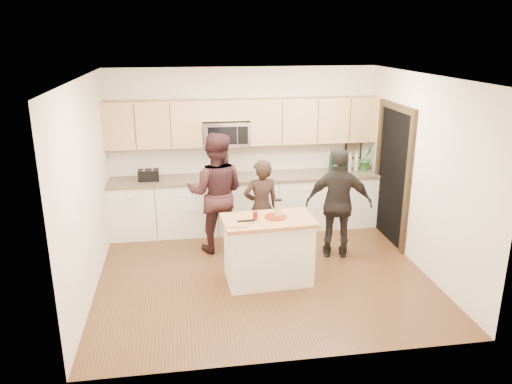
{
  "coord_description": "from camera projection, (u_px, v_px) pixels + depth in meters",
  "views": [
    {
      "loc": [
        -1.06,
        -6.26,
        3.22
      ],
      "look_at": [
        -0.04,
        0.35,
        1.08
      ],
      "focal_mm": 35.0,
      "sensor_mm": 36.0,
      "label": 1
    }
  ],
  "objects": [
    {
      "name": "woman_left",
      "position": [
        261.0,
        208.0,
        7.42
      ],
      "size": [
        0.57,
        0.41,
        1.48
      ],
      "primitive_type": "imported",
      "rotation": [
        0.0,
        0.0,
        3.24
      ],
      "color": "black",
      "rests_on": "ground"
    },
    {
      "name": "island",
      "position": [
        268.0,
        250.0,
        6.67
      ],
      "size": [
        1.24,
        0.76,
        0.9
      ],
      "rotation": [
        0.0,
        0.0,
        0.05
      ],
      "color": "white",
      "rests_on": "ground"
    },
    {
      "name": "back_cabinetry",
      "position": [
        246.0,
        203.0,
        8.47
      ],
      "size": [
        4.5,
        0.66,
        0.94
      ],
      "color": "white",
      "rests_on": "ground"
    },
    {
      "name": "drink_glass",
      "position": [
        255.0,
        216.0,
        6.48
      ],
      "size": [
        0.06,
        0.06,
        0.11
      ],
      "primitive_type": "cylinder",
      "color": "maroon",
      "rests_on": "island"
    },
    {
      "name": "woman_right",
      "position": [
        339.0,
        204.0,
        7.32
      ],
      "size": [
        1.04,
        0.64,
        1.66
      ],
      "primitive_type": "imported",
      "rotation": [
        0.0,
        0.0,
        2.88
      ],
      "color": "black",
      "rests_on": "ground"
    },
    {
      "name": "woman_center",
      "position": [
        216.0,
        193.0,
        7.5
      ],
      "size": [
        1.02,
        0.87,
        1.84
      ],
      "primitive_type": "imported",
      "rotation": [
        0.0,
        0.0,
        2.93
      ],
      "color": "black",
      "rests_on": "ground"
    },
    {
      "name": "box_grater",
      "position": [
        278.0,
        208.0,
        6.51
      ],
      "size": [
        0.1,
        0.07,
        0.25
      ],
      "color": "silver",
      "rests_on": "red_plate"
    },
    {
      "name": "doorway",
      "position": [
        393.0,
        170.0,
        7.84
      ],
      "size": [
        0.06,
        1.25,
        2.2
      ],
      "color": "black",
      "rests_on": "ground"
    },
    {
      "name": "room_shell",
      "position": [
        263.0,
        153.0,
        6.5
      ],
      "size": [
        4.52,
        4.02,
        2.71
      ],
      "color": "beige",
      "rests_on": "ground"
    },
    {
      "name": "orchid",
      "position": [
        366.0,
        158.0,
        8.6
      ],
      "size": [
        0.29,
        0.26,
        0.44
      ],
      "primitive_type": "imported",
      "rotation": [
        0.0,
        0.0,
        0.3
      ],
      "color": "#2D7132",
      "rests_on": "back_cabinetry"
    },
    {
      "name": "microwave",
      "position": [
        226.0,
        133.0,
        8.17
      ],
      "size": [
        0.76,
        0.41,
        0.4
      ],
      "color": "silver",
      "rests_on": "ground"
    },
    {
      "name": "upper_cabinetry",
      "position": [
        247.0,
        121.0,
        8.2
      ],
      "size": [
        4.5,
        0.33,
        0.75
      ],
      "color": "tan",
      "rests_on": "ground"
    },
    {
      "name": "red_plate",
      "position": [
        275.0,
        217.0,
        6.57
      ],
      "size": [
        0.29,
        0.29,
        0.02
      ],
      "primitive_type": "cylinder",
      "color": "maroon",
      "rests_on": "island"
    },
    {
      "name": "toaster",
      "position": [
        149.0,
        175.0,
        8.05
      ],
      "size": [
        0.33,
        0.21,
        0.18
      ],
      "color": "black",
      "rests_on": "back_cabinetry"
    },
    {
      "name": "cutting_board",
      "position": [
        236.0,
        224.0,
        6.31
      ],
      "size": [
        0.24,
        0.19,
        0.02
      ],
      "primitive_type": "cube",
      "rotation": [
        0.0,
        0.0,
        0.05
      ],
      "color": "#A77745",
      "rests_on": "island"
    },
    {
      "name": "knife",
      "position": [
        242.0,
        227.0,
        6.21
      ],
      "size": [
        0.19,
        0.03,
        0.01
      ],
      "primitive_type": "cube",
      "rotation": [
        0.0,
        0.0,
        0.05
      ],
      "color": "silver",
      "rests_on": "cutting_board"
    },
    {
      "name": "dish_towel",
      "position": [
        189.0,
        190.0,
        8.06
      ],
      "size": [
        0.34,
        0.6,
        0.48
      ],
      "color": "white",
      "rests_on": "ground"
    },
    {
      "name": "tongs",
      "position": [
        246.0,
        221.0,
        6.39
      ],
      "size": [
        0.23,
        0.04,
        0.02
      ],
      "primitive_type": "cube",
      "rotation": [
        0.0,
        0.0,
        0.05
      ],
      "color": "black",
      "rests_on": "cutting_board"
    },
    {
      "name": "framed_picture",
      "position": [
        353.0,
        148.0,
        8.79
      ],
      "size": [
        0.3,
        0.03,
        0.38
      ],
      "color": "black",
      "rests_on": "ground"
    },
    {
      "name": "bottle_cluster",
      "position": [
        345.0,
        162.0,
        8.54
      ],
      "size": [
        0.54,
        0.23,
        0.37
      ],
      "color": "black",
      "rests_on": "back_cabinetry"
    },
    {
      "name": "floor",
      "position": [
        262.0,
        272.0,
        7.02
      ],
      "size": [
        4.5,
        4.5,
        0.0
      ],
      "primitive_type": "plane",
      "color": "brown",
      "rests_on": "ground"
    }
  ]
}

